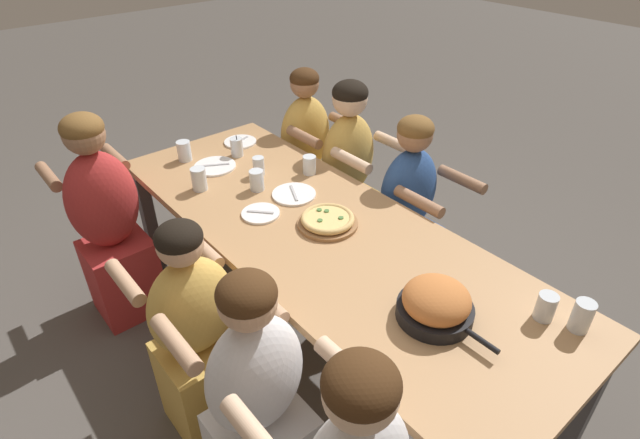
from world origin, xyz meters
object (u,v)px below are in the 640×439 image
(diner_near_midright, at_px, (259,410))
(drinking_glass_d, at_px, (184,152))
(diner_far_center, at_px, (406,220))
(empty_plate_b, at_px, (294,194))
(empty_plate_c, at_px, (215,166))
(drinking_glass_f, at_px, (545,308))
(cocktail_glass_blue, at_px, (237,148))
(drinking_glass_b, at_px, (257,181))
(diner_far_left, at_px, (306,162))
(diner_far_midleft, at_px, (347,182))
(drinking_glass_g, at_px, (259,167))
(skillet_bowl, at_px, (436,304))
(empty_plate_a, at_px, (240,142))
(pizza_board_main, at_px, (327,220))
(drinking_glass_a, at_px, (582,316))
(drinking_glass_e, at_px, (309,166))
(empty_plate_d, at_px, (261,213))
(drinking_glass_c, at_px, (199,180))
(diner_near_left, at_px, (110,229))
(diner_near_center, at_px, (199,342))

(diner_near_midright, bearing_deg, drinking_glass_d, 70.76)
(diner_far_center, bearing_deg, empty_plate_b, -25.35)
(drinking_glass_d, relative_size, diner_far_center, 0.10)
(empty_plate_c, distance_m, drinking_glass_f, 1.82)
(cocktail_glass_blue, distance_m, diner_near_midright, 1.57)
(drinking_glass_b, height_order, diner_far_left, diner_far_left)
(cocktail_glass_blue, xyz_separation_m, diner_far_midleft, (0.35, 0.56, -0.27))
(empty_plate_c, relative_size, drinking_glass_b, 2.14)
(diner_far_center, bearing_deg, drinking_glass_g, -43.93)
(empty_plate_c, bearing_deg, diner_far_center, 42.48)
(skillet_bowl, height_order, drinking_glass_f, skillet_bowl)
(empty_plate_a, height_order, diner_near_midright, diner_near_midright)
(pizza_board_main, relative_size, diner_near_midright, 0.24)
(drinking_glass_a, relative_size, drinking_glass_e, 1.22)
(empty_plate_d, height_order, drinking_glass_e, drinking_glass_e)
(diner_near_midright, bearing_deg, skillet_bowl, -21.85)
(drinking_glass_a, bearing_deg, diner_far_left, 169.77)
(empty_plate_c, relative_size, empty_plate_d, 1.26)
(cocktail_glass_blue, xyz_separation_m, diner_far_center, (0.84, 0.56, -0.31))
(drinking_glass_c, height_order, diner_near_left, diner_near_left)
(empty_plate_a, relative_size, empty_plate_d, 1.06)
(empty_plate_c, height_order, drinking_glass_f, drinking_glass_f)
(skillet_bowl, xyz_separation_m, empty_plate_a, (-1.71, 0.26, -0.06))
(skillet_bowl, bearing_deg, empty_plate_b, 172.66)
(pizza_board_main, bearing_deg, diner_far_left, 146.52)
(cocktail_glass_blue, relative_size, diner_near_center, 0.12)
(drinking_glass_g, height_order, diner_near_center, diner_near_center)
(empty_plate_a, bearing_deg, drinking_glass_e, 8.15)
(empty_plate_a, relative_size, drinking_glass_a, 1.59)
(empty_plate_d, distance_m, diner_far_left, 1.08)
(empty_plate_a, distance_m, drinking_glass_b, 0.59)
(pizza_board_main, xyz_separation_m, cocktail_glass_blue, (-0.87, 0.06, 0.02))
(drinking_glass_b, height_order, drinking_glass_f, drinking_glass_b)
(diner_near_center, bearing_deg, drinking_glass_c, 58.02)
(pizza_board_main, xyz_separation_m, empty_plate_c, (-0.83, -0.11, -0.02))
(drinking_glass_c, xyz_separation_m, diner_near_center, (0.67, -0.42, -0.34))
(diner_far_midleft, bearing_deg, drinking_glass_c, -9.11)
(drinking_glass_f, xyz_separation_m, diner_near_center, (-0.96, -0.92, -0.33))
(empty_plate_b, xyz_separation_m, empty_plate_c, (-0.52, -0.15, -0.00))
(drinking_glass_b, bearing_deg, diner_near_midright, -34.66)
(drinking_glass_d, bearing_deg, empty_plate_c, 24.23)
(cocktail_glass_blue, distance_m, diner_far_left, 0.63)
(diner_far_midleft, bearing_deg, diner_far_left, -90.00)
(empty_plate_a, xyz_separation_m, diner_near_center, (1.01, -0.88, -0.29))
(drinking_glass_g, bearing_deg, pizza_board_main, -2.79)
(diner_far_midleft, bearing_deg, diner_near_midright, 36.30)
(empty_plate_d, height_order, drinking_glass_g, drinking_glass_g)
(cocktail_glass_blue, distance_m, drinking_glass_f, 1.84)
(skillet_bowl, distance_m, diner_near_center, 1.00)
(skillet_bowl, distance_m, drinking_glass_a, 0.50)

